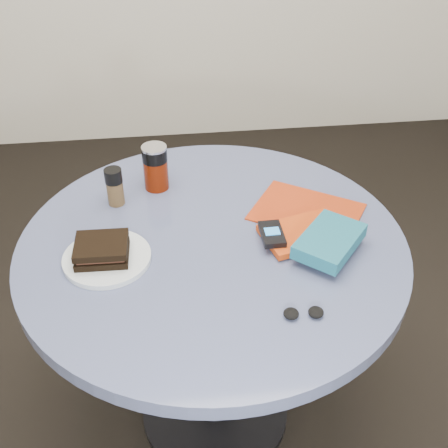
{
  "coord_description": "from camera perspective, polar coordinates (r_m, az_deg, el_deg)",
  "views": [
    {
      "loc": [
        -0.1,
        -1.12,
        1.65
      ],
      "look_at": [
        0.03,
        0.0,
        0.8
      ],
      "focal_mm": 45.0,
      "sensor_mm": 36.0,
      "label": 1
    }
  ],
  "objects": [
    {
      "name": "magazine",
      "position": [
        1.56,
        8.4,
        1.24
      ],
      "size": [
        0.35,
        0.33,
        0.01
      ],
      "primitive_type": "cube",
      "rotation": [
        0.0,
        0.0,
        -0.57
      ],
      "color": "#982B0D",
      "rests_on": "table"
    },
    {
      "name": "mp3_player",
      "position": [
        1.42,
        4.9,
        -1.01
      ],
      "size": [
        0.06,
        0.1,
        0.02
      ],
      "color": "black",
      "rests_on": "red_book"
    },
    {
      "name": "headphones",
      "position": [
        1.25,
        8.09,
        -8.94
      ],
      "size": [
        0.09,
        0.04,
        0.02
      ],
      "color": "black",
      "rests_on": "table"
    },
    {
      "name": "plate",
      "position": [
        1.41,
        -11.8,
        -3.4
      ],
      "size": [
        0.28,
        0.28,
        0.01
      ],
      "primitive_type": "cylinder",
      "rotation": [
        0.0,
        0.0,
        0.34
      ],
      "color": "silver",
      "rests_on": "table"
    },
    {
      "name": "red_book",
      "position": [
        1.46,
        7.98,
        -0.94
      ],
      "size": [
        0.23,
        0.18,
        0.02
      ],
      "primitive_type": "cube",
      "rotation": [
        0.0,
        0.0,
        0.27
      ],
      "color": "#A5330D",
      "rests_on": "magazine"
    },
    {
      "name": "pepper_grinder",
      "position": [
        1.57,
        -11.05,
        3.77
      ],
      "size": [
        0.05,
        0.05,
        0.11
      ],
      "color": "#4B3820",
      "rests_on": "table"
    },
    {
      "name": "novel",
      "position": [
        1.4,
        10.67,
        -1.7
      ],
      "size": [
        0.21,
        0.22,
        0.04
      ],
      "primitive_type": "cube",
      "rotation": [
        0.0,
        0.0,
        0.87
      ],
      "color": "#155367",
      "rests_on": "red_book"
    },
    {
      "name": "ground",
      "position": [
        2.0,
        -0.9,
        -18.65
      ],
      "size": [
        4.0,
        4.0,
        0.0
      ],
      "primitive_type": "plane",
      "color": "black",
      "rests_on": "ground"
    },
    {
      "name": "soda_can",
      "position": [
        1.62,
        -6.97,
        5.74
      ],
      "size": [
        0.08,
        0.08,
        0.13
      ],
      "color": "#601804",
      "rests_on": "table"
    },
    {
      "name": "table",
      "position": [
        1.55,
        -1.11,
        -6.37
      ],
      "size": [
        1.0,
        1.0,
        0.75
      ],
      "color": "black",
      "rests_on": "ground"
    },
    {
      "name": "sandwich",
      "position": [
        1.39,
        -12.31,
        -2.57
      ],
      "size": [
        0.13,
        0.11,
        0.04
      ],
      "color": "black",
      "rests_on": "plate"
    }
  ]
}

